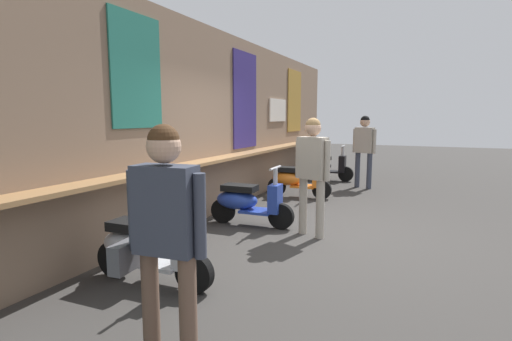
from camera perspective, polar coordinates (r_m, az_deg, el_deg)
name	(u,v)px	position (r m, az deg, el deg)	size (l,w,h in m)	color
ground_plane	(312,233)	(5.95, 8.17, -9.07)	(39.07, 39.07, 0.00)	#383533
market_stall_facade	(195,124)	(6.54, -8.89, 6.74)	(13.95, 0.61, 3.22)	#7F6651
scooter_silver	(146,247)	(4.26, -15.83, -10.72)	(0.46, 1.40, 0.97)	#B2B5BA
scooter_blue	(247,201)	(6.22, -1.40, -4.54)	(0.46, 1.40, 0.97)	#233D9E
scooter_orange	(295,179)	(8.43, 5.76, -1.29)	(0.48, 1.40, 0.97)	orange
scooter_black	(324,166)	(10.81, 9.98, 0.64)	(0.46, 1.40, 0.97)	black
shopper_with_handbag	(164,224)	(2.66, -13.29, -7.61)	(0.31, 0.66, 1.68)	brown
shopper_browsing	(312,164)	(5.61, 8.23, 1.00)	(0.33, 0.55, 1.71)	#ADA393
shopper_passing	(364,143)	(9.76, 15.55, 3.85)	(0.32, 0.57, 1.75)	#383D4C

